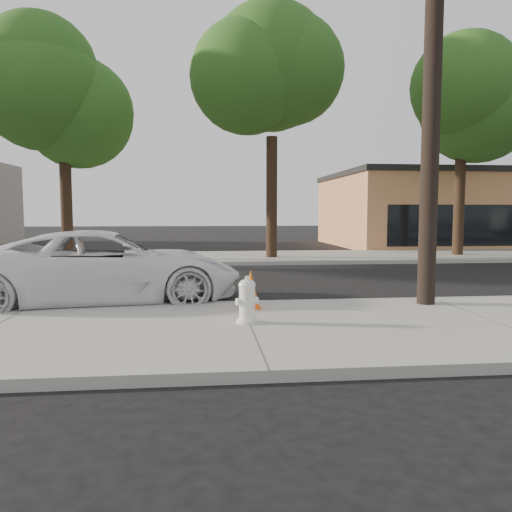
# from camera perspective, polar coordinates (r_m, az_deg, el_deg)

# --- Properties ---
(ground) EXTENTS (120.00, 120.00, 0.00)m
(ground) POSITION_cam_1_polar(r_m,az_deg,el_deg) (12.11, -2.56, -4.16)
(ground) COLOR black
(ground) RESTS_ON ground
(near_sidewalk) EXTENTS (90.00, 4.40, 0.15)m
(near_sidewalk) POSITION_cam_1_polar(r_m,az_deg,el_deg) (7.89, -0.62, -8.57)
(near_sidewalk) COLOR gray
(near_sidewalk) RESTS_ON ground
(far_sidewalk) EXTENTS (90.00, 5.00, 0.15)m
(far_sidewalk) POSITION_cam_1_polar(r_m,az_deg,el_deg) (20.53, -4.02, -0.19)
(far_sidewalk) COLOR gray
(far_sidewalk) RESTS_ON ground
(curb_near) EXTENTS (90.00, 0.12, 0.16)m
(curb_near) POSITION_cam_1_polar(r_m,az_deg,el_deg) (10.04, -1.82, -5.64)
(curb_near) COLOR #9E9B93
(curb_near) RESTS_ON ground
(building_main) EXTENTS (18.00, 10.00, 4.00)m
(building_main) POSITION_cam_1_polar(r_m,az_deg,el_deg) (32.56, 24.92, 4.67)
(building_main) COLOR tan
(building_main) RESTS_ON ground
(utility_pole) EXTENTS (1.40, 0.34, 9.00)m
(utility_pole) POSITION_cam_1_polar(r_m,az_deg,el_deg) (10.57, 19.55, 19.92)
(utility_pole) COLOR black
(utility_pole) RESTS_ON near_sidewalk
(tree_b) EXTENTS (4.34, 4.20, 8.45)m
(tree_b) POSITION_cam_1_polar(r_m,az_deg,el_deg) (21.06, -20.78, 16.25)
(tree_b) COLOR black
(tree_b) RESTS_ON far_sidewalk
(tree_c) EXTENTS (4.96, 4.80, 9.55)m
(tree_c) POSITION_cam_1_polar(r_m,az_deg,el_deg) (20.41, 2.54, 19.12)
(tree_c) COLOR black
(tree_c) RESTS_ON far_sidewalk
(tree_d) EXTENTS (4.50, 4.35, 8.75)m
(tree_d) POSITION_cam_1_polar(r_m,az_deg,el_deg) (23.12, 23.16, 15.67)
(tree_d) COLOR black
(tree_d) RESTS_ON far_sidewalk
(police_cruiser) EXTENTS (5.89, 3.30, 1.56)m
(police_cruiser) POSITION_cam_1_polar(r_m,az_deg,el_deg) (10.92, -16.71, -1.25)
(police_cruiser) COLOR white
(police_cruiser) RESTS_ON ground
(fire_hydrant) EXTENTS (0.38, 0.34, 0.71)m
(fire_hydrant) POSITION_cam_1_polar(r_m,az_deg,el_deg) (8.06, -1.03, -5.25)
(fire_hydrant) COLOR silver
(fire_hydrant) RESTS_ON near_sidewalk
(traffic_cone) EXTENTS (0.38, 0.38, 0.71)m
(traffic_cone) POSITION_cam_1_polar(r_m,az_deg,el_deg) (9.30, -0.61, -3.86)
(traffic_cone) COLOR #FF5F0D
(traffic_cone) RESTS_ON near_sidewalk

